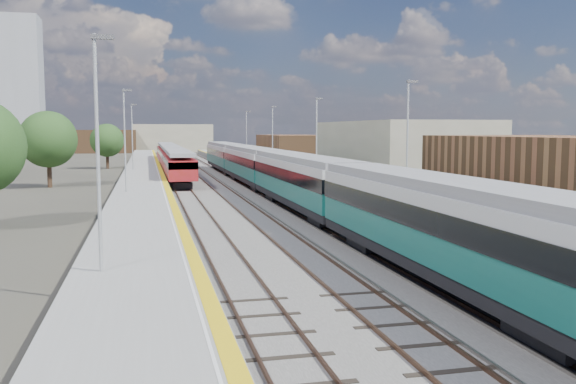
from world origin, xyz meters
name	(u,v)px	position (x,y,z in m)	size (l,w,h in m)	color
ground	(234,184)	(0.00, 50.00, 0.00)	(320.00, 320.00, 0.00)	#47443A
ballast_bed	(209,182)	(-2.25, 52.50, 0.03)	(10.50, 155.00, 0.06)	#565451
tracks	(213,180)	(-1.65, 54.18, 0.11)	(8.96, 160.00, 0.17)	#4C3323
platform_right	(278,176)	(5.28, 52.49, 0.54)	(4.70, 155.00, 8.52)	slate
platform_left	(143,179)	(-9.05, 52.49, 0.52)	(4.30, 155.00, 8.52)	slate
buildings	(104,108)	(-18.12, 138.60, 10.70)	(72.00, 185.50, 40.00)	brown
green_train	(272,170)	(1.50, 37.61, 2.26)	(2.92, 81.23, 3.21)	black
red_train	(171,157)	(-5.50, 69.52, 1.98)	(2.65, 53.86, 3.35)	black
tree_b	(48,139)	(-17.86, 50.37, 4.65)	(5.45, 5.45, 7.38)	#382619
tree_c	(107,140)	(-14.14, 79.24, 4.07)	(4.77, 4.77, 6.46)	#382619
tree_d	(392,143)	(22.44, 61.85, 3.84)	(4.50, 4.50, 6.10)	#382619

